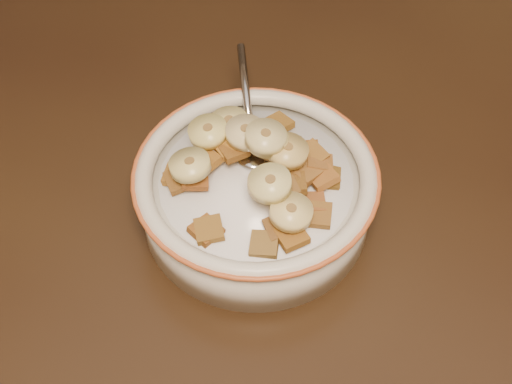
% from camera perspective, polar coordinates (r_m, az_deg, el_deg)
% --- Properties ---
extents(table, '(1.41, 0.91, 0.04)m').
position_cam_1_polar(table, '(0.69, 8.83, 5.50)').
color(table, black).
rests_on(table, floor).
extents(cereal_bowl, '(0.18, 0.18, 0.04)m').
position_cam_1_polar(cereal_bowl, '(0.57, -0.00, -0.51)').
color(cereal_bowl, silver).
rests_on(cereal_bowl, table).
extents(milk, '(0.15, 0.15, 0.00)m').
position_cam_1_polar(milk, '(0.55, -0.00, 0.89)').
color(milk, white).
rests_on(milk, cereal_bowl).
extents(spoon, '(0.05, 0.05, 0.01)m').
position_cam_1_polar(spoon, '(0.57, -0.29, 3.44)').
color(spoon, '#A2A2A3').
rests_on(spoon, cereal_bowl).
extents(cereal_square_0, '(0.03, 0.03, 0.01)m').
position_cam_1_polar(cereal_square_0, '(0.53, 4.48, -0.93)').
color(cereal_square_0, brown).
rests_on(cereal_square_0, milk).
extents(cereal_square_1, '(0.03, 0.03, 0.01)m').
position_cam_1_polar(cereal_square_1, '(0.53, 2.32, 0.19)').
color(cereal_square_1, brown).
rests_on(cereal_square_1, milk).
extents(cereal_square_2, '(0.02, 0.02, 0.01)m').
position_cam_1_polar(cereal_square_2, '(0.56, -2.44, 3.97)').
color(cereal_square_2, brown).
rests_on(cereal_square_2, milk).
extents(cereal_square_3, '(0.02, 0.02, 0.01)m').
position_cam_1_polar(cereal_square_3, '(0.55, 0.88, 3.74)').
color(cereal_square_3, brown).
rests_on(cereal_square_3, milk).
extents(cereal_square_4, '(0.03, 0.03, 0.01)m').
position_cam_1_polar(cereal_square_4, '(0.51, 2.88, -3.54)').
color(cereal_square_4, brown).
rests_on(cereal_square_4, milk).
extents(cereal_square_5, '(0.03, 0.03, 0.01)m').
position_cam_1_polar(cereal_square_5, '(0.53, 2.96, 0.65)').
color(cereal_square_5, brown).
rests_on(cereal_square_5, milk).
extents(cereal_square_6, '(0.03, 0.03, 0.01)m').
position_cam_1_polar(cereal_square_6, '(0.55, 4.48, 2.95)').
color(cereal_square_6, brown).
rests_on(cereal_square_6, milk).
extents(cereal_square_7, '(0.03, 0.03, 0.01)m').
position_cam_1_polar(cereal_square_7, '(0.58, 1.77, 5.49)').
color(cereal_square_7, brown).
rests_on(cereal_square_7, milk).
extents(cereal_square_8, '(0.03, 0.03, 0.01)m').
position_cam_1_polar(cereal_square_8, '(0.54, 3.94, 1.58)').
color(cereal_square_8, brown).
rests_on(cereal_square_8, milk).
extents(cereal_square_9, '(0.02, 0.02, 0.01)m').
position_cam_1_polar(cereal_square_9, '(0.55, -6.32, 1.43)').
color(cereal_square_9, '#976522').
rests_on(cereal_square_9, milk).
extents(cereal_square_10, '(0.03, 0.03, 0.01)m').
position_cam_1_polar(cereal_square_10, '(0.52, -4.02, -3.08)').
color(cereal_square_10, brown).
rests_on(cereal_square_10, milk).
extents(cereal_square_11, '(0.03, 0.03, 0.01)m').
position_cam_1_polar(cereal_square_11, '(0.56, 2.76, 3.53)').
color(cereal_square_11, olive).
rests_on(cereal_square_11, milk).
extents(cereal_square_12, '(0.03, 0.02, 0.01)m').
position_cam_1_polar(cereal_square_12, '(0.55, -4.08, 2.50)').
color(cereal_square_12, olive).
rests_on(cereal_square_12, milk).
extents(cereal_square_13, '(0.03, 0.03, 0.01)m').
position_cam_1_polar(cereal_square_13, '(0.55, 5.10, 2.34)').
color(cereal_square_13, '#965B31').
rests_on(cereal_square_13, milk).
extents(cereal_square_14, '(0.03, 0.03, 0.01)m').
position_cam_1_polar(cereal_square_14, '(0.52, -3.78, -3.02)').
color(cereal_square_14, brown).
rests_on(cereal_square_14, milk).
extents(cereal_square_15, '(0.03, 0.03, 0.01)m').
position_cam_1_polar(cereal_square_15, '(0.54, 5.36, 1.19)').
color(cereal_square_15, '#956127').
rests_on(cereal_square_15, milk).
extents(cereal_square_16, '(0.03, 0.03, 0.01)m').
position_cam_1_polar(cereal_square_16, '(0.55, -1.83, 3.39)').
color(cereal_square_16, brown).
rests_on(cereal_square_16, milk).
extents(cereal_square_17, '(0.03, 0.02, 0.01)m').
position_cam_1_polar(cereal_square_17, '(0.55, 0.92, 4.00)').
color(cereal_square_17, brown).
rests_on(cereal_square_17, milk).
extents(cereal_square_18, '(0.03, 0.03, 0.01)m').
position_cam_1_polar(cereal_square_18, '(0.52, 4.97, -1.81)').
color(cereal_square_18, brown).
rests_on(cereal_square_18, milk).
extents(cereal_square_19, '(0.03, 0.03, 0.01)m').
position_cam_1_polar(cereal_square_19, '(0.54, -6.15, 0.99)').
color(cereal_square_19, brown).
rests_on(cereal_square_19, milk).
extents(cereal_square_20, '(0.03, 0.03, 0.01)m').
position_cam_1_polar(cereal_square_20, '(0.51, 1.90, -2.82)').
color(cereal_square_20, brown).
rests_on(cereal_square_20, milk).
extents(cereal_square_21, '(0.03, 0.03, 0.01)m').
position_cam_1_polar(cereal_square_21, '(0.57, 0.24, 4.90)').
color(cereal_square_21, brown).
rests_on(cereal_square_21, milk).
extents(cereal_square_22, '(0.03, 0.03, 0.01)m').
position_cam_1_polar(cereal_square_22, '(0.54, 2.36, 2.78)').
color(cereal_square_22, brown).
rests_on(cereal_square_22, milk).
extents(cereal_square_23, '(0.03, 0.03, 0.01)m').
position_cam_1_polar(cereal_square_23, '(0.51, 0.67, -4.20)').
color(cereal_square_23, brown).
rests_on(cereal_square_23, milk).
extents(cereal_square_24, '(0.03, 0.03, 0.01)m').
position_cam_1_polar(cereal_square_24, '(0.55, 2.24, 3.39)').
color(cereal_square_24, brown).
rests_on(cereal_square_24, milk).
extents(cereal_square_25, '(0.03, 0.03, 0.01)m').
position_cam_1_polar(cereal_square_25, '(0.55, 5.71, 1.20)').
color(cereal_square_25, brown).
rests_on(cereal_square_25, milk).
extents(cereal_square_26, '(0.02, 0.02, 0.01)m').
position_cam_1_polar(cereal_square_26, '(0.56, -1.59, 3.95)').
color(cereal_square_26, '#906019').
rests_on(cereal_square_26, milk).
extents(cereal_square_27, '(0.03, 0.03, 0.01)m').
position_cam_1_polar(cereal_square_27, '(0.54, -4.92, 1.14)').
color(cereal_square_27, '#9C4E19').
rests_on(cereal_square_27, milk).
extents(cereal_square_28, '(0.03, 0.03, 0.01)m').
position_cam_1_polar(cereal_square_28, '(0.56, -1.44, 3.97)').
color(cereal_square_28, '#915A20').
rests_on(cereal_square_28, milk).
extents(cereal_square_29, '(0.03, 0.03, 0.01)m').
position_cam_1_polar(cereal_square_29, '(0.56, 4.05, 3.20)').
color(cereal_square_29, brown).
rests_on(cereal_square_29, milk).
extents(cereal_square_30, '(0.03, 0.03, 0.01)m').
position_cam_1_polar(cereal_square_30, '(0.55, -2.28, 3.79)').
color(cereal_square_30, '#9C611E').
rests_on(cereal_square_30, milk).
extents(banana_slice_0, '(0.04, 0.04, 0.01)m').
position_cam_1_polar(banana_slice_0, '(0.57, -2.17, 5.50)').
color(banana_slice_0, '#ECD68B').
rests_on(banana_slice_0, milk).
extents(banana_slice_1, '(0.04, 0.04, 0.01)m').
position_cam_1_polar(banana_slice_1, '(0.51, 1.02, 0.63)').
color(banana_slice_1, beige).
rests_on(banana_slice_1, milk).
extents(banana_slice_2, '(0.04, 0.04, 0.01)m').
position_cam_1_polar(banana_slice_2, '(0.53, 0.78, 4.41)').
color(banana_slice_2, beige).
rests_on(banana_slice_2, milk).
extents(banana_slice_3, '(0.04, 0.04, 0.01)m').
position_cam_1_polar(banana_slice_3, '(0.55, -0.85, 4.78)').
color(banana_slice_3, '#FCE29F').
rests_on(banana_slice_3, milk).
extents(banana_slice_4, '(0.04, 0.04, 0.01)m').
position_cam_1_polar(banana_slice_4, '(0.56, -3.86, 4.83)').
color(banana_slice_4, '#CAC273').
rests_on(banana_slice_4, milk).
extents(banana_slice_5, '(0.04, 0.04, 0.01)m').
position_cam_1_polar(banana_slice_5, '(0.51, 1.15, 0.69)').
color(banana_slice_5, '#F3E98D').
rests_on(banana_slice_5, milk).
extents(banana_slice_6, '(0.04, 0.04, 0.01)m').
position_cam_1_polar(banana_slice_6, '(0.54, 0.96, 4.12)').
color(banana_slice_6, '#CEC36F').
rests_on(banana_slice_6, milk).
extents(banana_slice_7, '(0.04, 0.04, 0.01)m').
position_cam_1_polar(banana_slice_7, '(0.51, 2.83, -1.61)').
color(banana_slice_7, '#F1E07F').
rests_on(banana_slice_7, milk).
extents(banana_slice_8, '(0.04, 0.04, 0.02)m').
position_cam_1_polar(banana_slice_8, '(0.53, -5.31, 2.16)').
color(banana_slice_8, '#F3E077').
rests_on(banana_slice_8, milk).
extents(banana_slice_9, '(0.04, 0.04, 0.02)m').
position_cam_1_polar(banana_slice_9, '(0.54, 2.56, 3.30)').
color(banana_slice_9, '#E3BD6F').
rests_on(banana_slice_9, milk).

